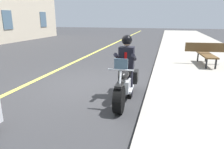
% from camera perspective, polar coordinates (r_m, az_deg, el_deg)
% --- Properties ---
extents(ground_plane, '(80.00, 80.00, 0.00)m').
position_cam_1_polar(ground_plane, '(6.82, -6.91, -3.01)').
color(ground_plane, '#333335').
extents(lane_center_stripe, '(60.00, 0.16, 0.01)m').
position_cam_1_polar(lane_center_stripe, '(7.77, -20.76, -1.58)').
color(lane_center_stripe, '#E5DB4C').
rests_on(lane_center_stripe, ground_plane).
extents(motorcycle_main, '(2.22, 0.64, 1.26)m').
position_cam_1_polar(motorcycle_main, '(5.51, 3.69, -2.54)').
color(motorcycle_main, black).
rests_on(motorcycle_main, ground_plane).
extents(rider_main, '(0.63, 0.56, 1.74)m').
position_cam_1_polar(rider_main, '(5.54, 4.08, 3.81)').
color(rider_main, black).
rests_on(rider_main, ground_plane).
extents(bench_sidewalk, '(1.84, 1.80, 0.95)m').
position_cam_1_polar(bench_sidewalk, '(9.95, 25.02, 5.76)').
color(bench_sidewalk, brown).
rests_on(bench_sidewalk, sidewalk_curb).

